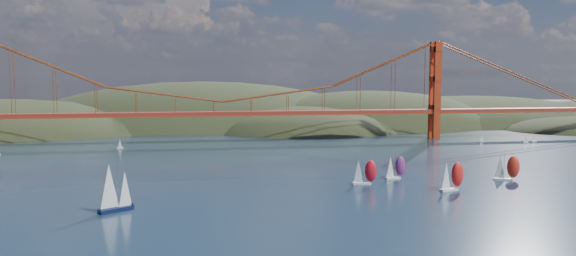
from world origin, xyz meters
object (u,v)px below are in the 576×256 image
(sloop_navy, at_px, (114,188))
(racer_0, at_px, (364,172))
(racer_2, at_px, (506,167))
(racer_1, at_px, (452,176))
(racer_rwb, at_px, (395,167))

(sloop_navy, xyz_separation_m, racer_0, (77.40, 24.45, -2.06))
(sloop_navy, bearing_deg, racer_2, -22.21)
(racer_1, distance_m, racer_2, 29.46)
(racer_2, xyz_separation_m, racer_rwb, (-37.01, 9.38, -0.44))
(racer_0, distance_m, racer_1, 28.14)
(racer_1, xyz_separation_m, racer_rwb, (-10.51, 22.24, -0.65))
(racer_0, relative_size, racer_2, 0.94)
(racer_0, height_order, racer_1, racer_1)
(sloop_navy, xyz_separation_m, racer_1, (101.79, 10.42, -1.59))
(racer_0, bearing_deg, racer_rwb, 38.28)
(racer_rwb, bearing_deg, racer_2, -24.91)
(racer_1, distance_m, racer_rwb, 24.61)
(sloop_navy, bearing_deg, racer_rwb, -12.81)
(sloop_navy, height_order, racer_2, sloop_navy)
(racer_2, relative_size, racer_rwb, 1.11)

